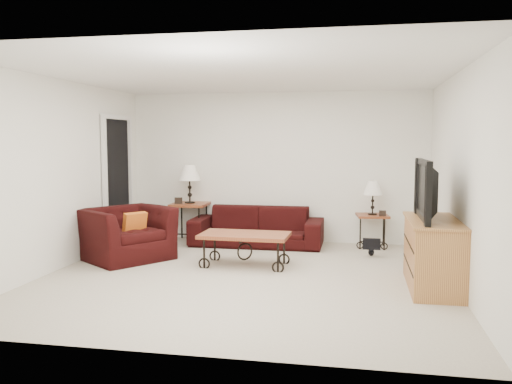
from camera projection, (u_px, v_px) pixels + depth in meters
ground at (245, 277)px, 6.71m from camera, size 5.00×5.00×0.00m
wall_back at (276, 167)px, 9.04m from camera, size 5.00×0.02×2.50m
wall_front at (178, 199)px, 4.15m from camera, size 5.00×0.02×2.50m
wall_left at (59, 175)px, 7.06m from camera, size 0.02×5.00×2.50m
wall_right at (459, 180)px, 6.12m from camera, size 0.02×5.00×2.50m
ceiling at (245, 74)px, 6.47m from camera, size 5.00×5.00×0.00m
doorway at (117, 183)px, 8.69m from camera, size 0.08×0.94×2.04m
sofa at (257, 226)px, 8.70m from camera, size 2.12×0.83×0.62m
side_table_left at (190, 222)px, 9.10m from camera, size 0.61×0.61×0.64m
side_table_right at (372, 231)px, 8.54m from camera, size 0.54×0.54×0.53m
lamp_left at (190, 184)px, 9.04m from camera, size 0.38×0.38×0.64m
lamp_right at (373, 198)px, 8.49m from camera, size 0.34×0.34×0.53m
photo_frame_left at (178, 201)px, 8.94m from camera, size 0.13×0.04×0.11m
photo_frame_right at (383, 213)px, 8.33m from camera, size 0.11×0.02×0.09m
coffee_table at (245, 250)px, 7.28m from camera, size 1.21×0.67×0.45m
armchair at (127, 234)px, 7.67m from camera, size 1.48×1.51×0.74m
throw_pillow at (135, 224)px, 7.58m from camera, size 0.27×0.32×0.34m
tv_stand at (434, 254)px, 6.17m from camera, size 0.55×1.33×0.80m
television at (434, 190)px, 6.10m from camera, size 0.16×1.19×0.69m
backpack at (371, 239)px, 7.90m from camera, size 0.47×0.43×0.50m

